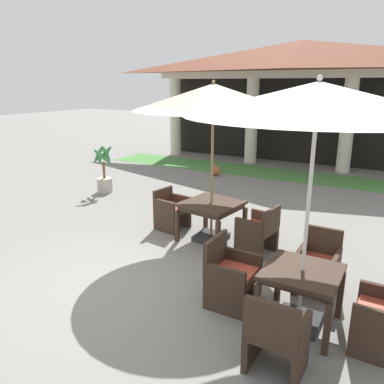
{
  "coord_description": "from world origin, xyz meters",
  "views": [
    {
      "loc": [
        3.32,
        -4.11,
        2.87
      ],
      "look_at": [
        0.07,
        1.68,
        0.96
      ],
      "focal_mm": 35.32,
      "sensor_mm": 36.0,
      "label": 1
    }
  ],
  "objects": [
    {
      "name": "ground_plane",
      "position": [
        0.0,
        0.0,
        0.0
      ],
      "size": [
        60.0,
        60.0,
        0.0
      ],
      "primitive_type": "plane",
      "color": "gray"
    },
    {
      "name": "terracotta_urn",
      "position": [
        -1.82,
        6.61,
        0.17
      ],
      "size": [
        0.28,
        0.28,
        0.4
      ],
      "color": "#9E5633",
      "rests_on": "ground"
    },
    {
      "name": "potted_palm_left_edge",
      "position": [
        -3.64,
        3.41,
        0.45
      ],
      "size": [
        0.64,
        0.65,
        1.31
      ],
      "color": "#B2AD9E",
      "rests_on": "ground"
    },
    {
      "name": "patio_chair_near_foreground_west",
      "position": [
        -0.62,
        2.03,
        0.39
      ],
      "size": [
        0.63,
        0.64,
        0.81
      ],
      "rotation": [
        0.0,
        0.0,
        -1.72
      ],
      "color": "#38281E",
      "rests_on": "ground"
    },
    {
      "name": "patio_chair_mid_left_south",
      "position": [
        2.47,
        -0.86,
        0.42
      ],
      "size": [
        0.58,
        0.5,
        0.9
      ],
      "rotation": [
        0.0,
        0.0,
        -0.02
      ],
      "color": "#38281E",
      "rests_on": "ground"
    },
    {
      "name": "patio_table_mid_left",
      "position": [
        2.49,
        0.06,
        0.63
      ],
      "size": [
        0.89,
        0.89,
        0.74
      ],
      "rotation": [
        0.0,
        0.0,
        -0.02
      ],
      "color": "#38281E",
      "rests_on": "ground"
    },
    {
      "name": "background_pavilion",
      "position": [
        0.0,
        9.35,
        3.32
      ],
      "size": [
        11.12,
        2.88,
        4.25
      ],
      "color": "beige",
      "rests_on": "ground"
    },
    {
      "name": "patio_umbrella_mid_left",
      "position": [
        2.49,
        0.06,
        2.69
      ],
      "size": [
        2.85,
        2.85,
        2.95
      ],
      "color": "#2D2D2D",
      "rests_on": "ground"
    },
    {
      "name": "patio_chair_mid_left_north",
      "position": [
        2.5,
        0.99,
        0.4
      ],
      "size": [
        0.56,
        0.6,
        0.89
      ],
      "rotation": [
        0.0,
        0.0,
        -3.16
      ],
      "color": "#38281E",
      "rests_on": "ground"
    },
    {
      "name": "lawn_strip",
      "position": [
        0.0,
        7.86,
        0.0
      ],
      "size": [
        12.92,
        1.69,
        0.01
      ],
      "primitive_type": "cube",
      "color": "#47843D",
      "rests_on": "ground"
    },
    {
      "name": "patio_chair_near_foreground_east",
      "position": [
        1.36,
        1.74,
        0.43
      ],
      "size": [
        0.63,
        0.7,
        0.87
      ],
      "rotation": [
        0.0,
        0.0,
        1.43
      ],
      "color": "#38281E",
      "rests_on": "ground"
    },
    {
      "name": "patio_table_near_foreground",
      "position": [
        0.37,
        1.89,
        0.65
      ],
      "size": [
        1.12,
        1.12,
        0.75
      ],
      "rotation": [
        0.0,
        0.0,
        -0.15
      ],
      "color": "#38281E",
      "rests_on": "ground"
    },
    {
      "name": "patio_chair_mid_left_west",
      "position": [
        1.55,
        0.08,
        0.42
      ],
      "size": [
        0.6,
        0.63,
        0.92
      ],
      "rotation": [
        0.0,
        0.0,
        -1.59
      ],
      "color": "#38281E",
      "rests_on": "ground"
    },
    {
      "name": "patio_umbrella_near_foreground",
      "position": [
        0.37,
        1.89,
        2.62
      ],
      "size": [
        2.79,
        2.79,
        2.93
      ],
      "color": "#2D2D2D",
      "rests_on": "ground"
    }
  ]
}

